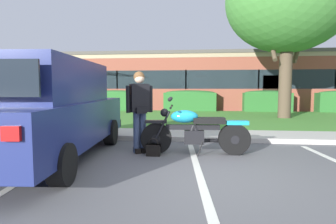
# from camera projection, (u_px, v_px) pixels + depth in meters

# --- Properties ---
(ground_plane) EXTENTS (140.00, 140.00, 0.00)m
(ground_plane) POSITION_uv_depth(u_px,v_px,m) (209.00, 174.00, 4.48)
(ground_plane) COLOR #565659
(curb_strip) EXTENTS (60.00, 0.20, 0.12)m
(curb_strip) POSITION_uv_depth(u_px,v_px,m) (205.00, 139.00, 7.20)
(curb_strip) COLOR #B7B2A8
(curb_strip) RESTS_ON ground
(concrete_walk) EXTENTS (60.00, 1.50, 0.08)m
(concrete_walk) POSITION_uv_depth(u_px,v_px,m) (205.00, 135.00, 8.05)
(concrete_walk) COLOR #B7B2A8
(concrete_walk) RESTS_ON ground
(grass_lawn) EXTENTS (60.00, 7.65, 0.06)m
(grass_lawn) POSITION_uv_depth(u_px,v_px,m) (203.00, 118.00, 12.58)
(grass_lawn) COLOR #478433
(grass_lawn) RESTS_ON ground
(stall_stripe_0) EXTENTS (0.52, 4.39, 0.01)m
(stall_stripe_0) POSITION_uv_depth(u_px,v_px,m) (47.00, 165.00, 4.99)
(stall_stripe_0) COLOR silver
(stall_stripe_0) RESTS_ON ground
(stall_stripe_1) EXTENTS (0.52, 4.39, 0.01)m
(stall_stripe_1) POSITION_uv_depth(u_px,v_px,m) (198.00, 170.00, 4.70)
(stall_stripe_1) COLOR silver
(stall_stripe_1) RESTS_ON ground
(motorcycle) EXTENTS (2.24, 0.82, 1.18)m
(motorcycle) POSITION_uv_depth(u_px,v_px,m) (199.00, 131.00, 5.80)
(motorcycle) COLOR black
(motorcycle) RESTS_ON ground
(rider_person) EXTENTS (0.52, 0.40, 1.70)m
(rider_person) POSITION_uv_depth(u_px,v_px,m) (140.00, 106.00, 5.91)
(rider_person) COLOR black
(rider_person) RESTS_ON ground
(handbag) EXTENTS (0.28, 0.13, 0.36)m
(handbag) POSITION_uv_depth(u_px,v_px,m) (153.00, 149.00, 5.66)
(handbag) COLOR black
(handbag) RESTS_ON ground
(parked_suv_adjacent) EXTENTS (2.30, 4.97, 1.86)m
(parked_suv_adjacent) POSITION_uv_depth(u_px,v_px,m) (44.00, 110.00, 5.30)
(parked_suv_adjacent) COLOR navy
(parked_suv_adjacent) RESTS_ON ground
(shade_tree) EXTENTS (5.28, 5.28, 7.38)m
(shade_tree) POSITION_uv_depth(u_px,v_px,m) (288.00, 0.00, 12.05)
(shade_tree) COLOR #4C3D2D
(shade_tree) RESTS_ON ground
(hedge_left) EXTENTS (2.74, 0.90, 1.24)m
(hedge_left) POSITION_uv_depth(u_px,v_px,m) (117.00, 100.00, 16.95)
(hedge_left) COLOR #286028
(hedge_left) RESTS_ON ground
(hedge_center_left) EXTENTS (3.00, 0.90, 1.24)m
(hedge_center_left) POSITION_uv_depth(u_px,v_px,m) (190.00, 100.00, 16.47)
(hedge_center_left) COLOR #286028
(hedge_center_left) RESTS_ON ground
(hedge_center_right) EXTENTS (2.62, 0.90, 1.24)m
(hedge_center_right) POSITION_uv_depth(u_px,v_px,m) (267.00, 101.00, 15.99)
(hedge_center_right) COLOR #286028
(hedge_center_right) RESTS_ON ground
(brick_building) EXTENTS (24.92, 9.95, 3.61)m
(brick_building) POSITION_uv_depth(u_px,v_px,m) (189.00, 82.00, 21.63)
(brick_building) COLOR brown
(brick_building) RESTS_ON ground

